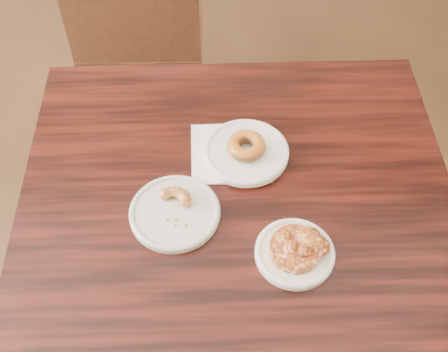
# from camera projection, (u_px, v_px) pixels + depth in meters

# --- Properties ---
(cafe_table) EXTENTS (0.94, 0.94, 0.75)m
(cafe_table) POSITION_uv_depth(u_px,v_px,m) (236.00, 297.00, 1.39)
(cafe_table) COLOR black
(cafe_table) RESTS_ON floor
(chair_far) EXTENTS (0.47, 0.47, 0.90)m
(chair_far) POSITION_uv_depth(u_px,v_px,m) (143.00, 28.00, 1.92)
(chair_far) COLOR black
(chair_far) RESTS_ON floor
(napkin) EXTENTS (0.18, 0.18, 0.00)m
(napkin) POSITION_uv_depth(u_px,v_px,m) (230.00, 153.00, 1.18)
(napkin) COLOR white
(napkin) RESTS_ON cafe_table
(plate_donut) EXTENTS (0.18, 0.18, 0.01)m
(plate_donut) POSITION_uv_depth(u_px,v_px,m) (246.00, 152.00, 1.17)
(plate_donut) COLOR white
(plate_donut) RESTS_ON napkin
(plate_cruller) EXTENTS (0.18, 0.18, 0.01)m
(plate_cruller) POSITION_uv_depth(u_px,v_px,m) (175.00, 213.00, 1.08)
(plate_cruller) COLOR silver
(plate_cruller) RESTS_ON cafe_table
(plate_fritter) EXTENTS (0.15, 0.15, 0.01)m
(plate_fritter) POSITION_uv_depth(u_px,v_px,m) (295.00, 253.00, 1.03)
(plate_fritter) COLOR white
(plate_fritter) RESTS_ON cafe_table
(glazed_donut) EXTENTS (0.08, 0.08, 0.03)m
(glazed_donut) POSITION_uv_depth(u_px,v_px,m) (246.00, 146.00, 1.15)
(glazed_donut) COLOR #9C5B16
(glazed_donut) RESTS_ON plate_donut
(apple_fritter) EXTENTS (0.13, 0.13, 0.03)m
(apple_fritter) POSITION_uv_depth(u_px,v_px,m) (296.00, 247.00, 1.01)
(apple_fritter) COLOR #4A1E07
(apple_fritter) RESTS_ON plate_fritter
(cruller_fragment) EXTENTS (0.08, 0.08, 0.02)m
(cruller_fragment) POSITION_uv_depth(u_px,v_px,m) (174.00, 208.00, 1.07)
(cruller_fragment) COLOR #5D3712
(cruller_fragment) RESTS_ON plate_cruller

